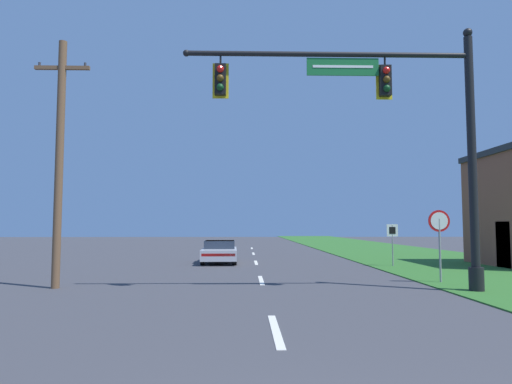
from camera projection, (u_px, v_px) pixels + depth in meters
name	position (u px, v px, depth m)	size (l,w,h in m)	color
grass_verge_right	(399.00, 253.00, 32.85)	(10.00, 110.00, 0.04)	#2D6626
road_center_line	(256.00, 263.00, 24.62)	(0.16, 34.80, 0.01)	silver
signal_mast	(402.00, 129.00, 14.04)	(9.14, 0.47, 8.15)	black
car_ahead	(220.00, 252.00, 24.58)	(1.94, 4.32, 1.19)	black
stop_sign	(439.00, 229.00, 15.97)	(0.76, 0.07, 2.50)	gray
route_sign_post	(392.00, 235.00, 22.37)	(0.55, 0.06, 2.03)	gray
utility_pole_near	(59.00, 158.00, 14.86)	(1.80, 0.26, 8.11)	brown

